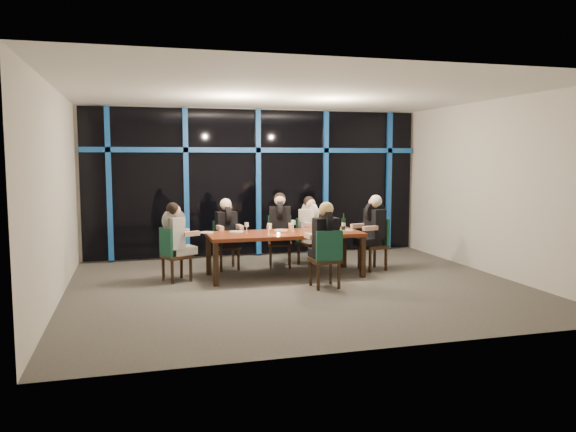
# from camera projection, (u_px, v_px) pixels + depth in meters

# --- Properties ---
(room) EXTENTS (7.04, 7.00, 3.02)m
(room) POSITION_uv_depth(u_px,v_px,m) (298.00, 157.00, 8.59)
(room) COLOR #534F49
(room) RESTS_ON ground
(window_wall) EXTENTS (6.86, 0.43, 2.94)m
(window_wall) POSITION_uv_depth(u_px,v_px,m) (258.00, 180.00, 11.45)
(window_wall) COLOR black
(window_wall) RESTS_ON ground
(dining_table) EXTENTS (2.60, 1.00, 0.75)m
(dining_table) POSITION_uv_depth(u_px,v_px,m) (285.00, 236.00, 9.50)
(dining_table) COLOR maroon
(dining_table) RESTS_ON ground
(chair_far_left) EXTENTS (0.46, 0.46, 0.87)m
(chair_far_left) POSITION_uv_depth(u_px,v_px,m) (226.00, 242.00, 10.15)
(chair_far_left) COLOR black
(chair_far_left) RESTS_ON ground
(chair_far_mid) EXTENTS (0.52, 0.52, 0.93)m
(chair_far_mid) POSITION_uv_depth(u_px,v_px,m) (280.00, 238.00, 10.38)
(chair_far_mid) COLOR black
(chair_far_mid) RESTS_ON ground
(chair_far_right) EXTENTS (0.54, 0.54, 0.88)m
(chair_far_right) POSITION_uv_depth(u_px,v_px,m) (308.00, 238.00, 10.57)
(chair_far_right) COLOR black
(chair_far_right) RESTS_ON ground
(chair_end_left) EXTENTS (0.53, 0.53, 0.88)m
(chair_end_left) POSITION_uv_depth(u_px,v_px,m) (172.00, 252.00, 9.08)
(chair_end_left) COLOR black
(chair_end_left) RESTS_ON ground
(chair_end_right) EXTENTS (0.50, 0.50, 0.92)m
(chair_end_right) POSITION_uv_depth(u_px,v_px,m) (376.00, 241.00, 10.07)
(chair_end_right) COLOR black
(chair_end_right) RESTS_ON ground
(chair_near_mid) EXTENTS (0.44, 0.44, 0.91)m
(chair_near_mid) POSITION_uv_depth(u_px,v_px,m) (327.00, 256.00, 8.61)
(chair_near_mid) COLOR black
(chair_near_mid) RESTS_ON ground
(diner_far_left) EXTENTS (0.46, 0.57, 0.85)m
(diner_far_left) POSITION_uv_depth(u_px,v_px,m) (227.00, 223.00, 10.04)
(diner_far_left) COLOR black
(diner_far_left) RESTS_ON ground
(diner_far_mid) EXTENTS (0.52, 0.62, 0.91)m
(diner_far_mid) POSITION_uv_depth(u_px,v_px,m) (280.00, 219.00, 10.26)
(diner_far_mid) COLOR black
(diner_far_mid) RESTS_ON ground
(diner_far_right) EXTENTS (0.55, 0.60, 0.86)m
(diner_far_right) POSITION_uv_depth(u_px,v_px,m) (311.00, 220.00, 10.48)
(diner_far_right) COLOR silver
(diner_far_right) RESTS_ON ground
(diner_end_left) EXTENTS (0.61, 0.55, 0.86)m
(diner_end_left) POSITION_uv_depth(u_px,v_px,m) (176.00, 230.00, 9.08)
(diner_end_left) COLOR black
(diner_end_left) RESTS_ON ground
(diner_end_right) EXTENTS (0.61, 0.51, 0.90)m
(diner_end_right) POSITION_uv_depth(u_px,v_px,m) (373.00, 221.00, 9.99)
(diner_end_right) COLOR black
(diner_end_right) RESTS_ON ground
(diner_near_mid) EXTENTS (0.46, 0.58, 0.89)m
(diner_near_mid) POSITION_uv_depth(u_px,v_px,m) (325.00, 232.00, 8.64)
(diner_near_mid) COLOR black
(diner_near_mid) RESTS_ON ground
(plate_far_left) EXTENTS (0.24, 0.24, 0.01)m
(plate_far_left) POSITION_uv_depth(u_px,v_px,m) (236.00, 232.00, 9.54)
(plate_far_left) COLOR white
(plate_far_left) RESTS_ON dining_table
(plate_far_mid) EXTENTS (0.24, 0.24, 0.01)m
(plate_far_mid) POSITION_uv_depth(u_px,v_px,m) (281.00, 230.00, 9.72)
(plate_far_mid) COLOR white
(plate_far_mid) RESTS_ON dining_table
(plate_far_right) EXTENTS (0.24, 0.24, 0.01)m
(plate_far_right) POSITION_uv_depth(u_px,v_px,m) (331.00, 228.00, 10.05)
(plate_far_right) COLOR white
(plate_far_right) RESTS_ON dining_table
(plate_end_left) EXTENTS (0.24, 0.24, 0.01)m
(plate_end_left) POSITION_uv_depth(u_px,v_px,m) (207.00, 232.00, 9.44)
(plate_end_left) COLOR white
(plate_end_left) RESTS_ON dining_table
(plate_end_right) EXTENTS (0.24, 0.24, 0.01)m
(plate_end_right) POSITION_uv_depth(u_px,v_px,m) (346.00, 230.00, 9.75)
(plate_end_right) COLOR white
(plate_end_right) RESTS_ON dining_table
(plate_near_mid) EXTENTS (0.24, 0.24, 0.01)m
(plate_near_mid) POSITION_uv_depth(u_px,v_px,m) (312.00, 234.00, 9.19)
(plate_near_mid) COLOR white
(plate_near_mid) RESTS_ON dining_table
(wine_bottle) EXTENTS (0.07, 0.07, 0.30)m
(wine_bottle) POSITION_uv_depth(u_px,v_px,m) (344.00, 224.00, 9.70)
(wine_bottle) COLOR black
(wine_bottle) RESTS_ON dining_table
(water_pitcher) EXTENTS (0.14, 0.12, 0.22)m
(water_pitcher) POSITION_uv_depth(u_px,v_px,m) (333.00, 225.00, 9.54)
(water_pitcher) COLOR silver
(water_pitcher) RESTS_ON dining_table
(tea_light) EXTENTS (0.05, 0.05, 0.03)m
(tea_light) POSITION_uv_depth(u_px,v_px,m) (278.00, 234.00, 9.21)
(tea_light) COLOR #FFAC4C
(tea_light) RESTS_ON dining_table
(wine_glass_a) EXTENTS (0.06, 0.06, 0.16)m
(wine_glass_a) POSITION_uv_depth(u_px,v_px,m) (269.00, 228.00, 9.21)
(wine_glass_a) COLOR silver
(wine_glass_a) RESTS_ON dining_table
(wine_glass_b) EXTENTS (0.07, 0.07, 0.19)m
(wine_glass_b) POSITION_uv_depth(u_px,v_px,m) (293.00, 223.00, 9.63)
(wine_glass_b) COLOR silver
(wine_glass_b) RESTS_ON dining_table
(wine_glass_c) EXTENTS (0.07, 0.07, 0.18)m
(wine_glass_c) POSITION_uv_depth(u_px,v_px,m) (315.00, 225.00, 9.50)
(wine_glass_c) COLOR white
(wine_glass_c) RESTS_ON dining_table
(wine_glass_d) EXTENTS (0.07, 0.07, 0.18)m
(wine_glass_d) POSITION_uv_depth(u_px,v_px,m) (247.00, 225.00, 9.41)
(wine_glass_d) COLOR silver
(wine_glass_d) RESTS_ON dining_table
(wine_glass_e) EXTENTS (0.07, 0.07, 0.19)m
(wine_glass_e) POSITION_uv_depth(u_px,v_px,m) (332.00, 222.00, 9.81)
(wine_glass_e) COLOR silver
(wine_glass_e) RESTS_ON dining_table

